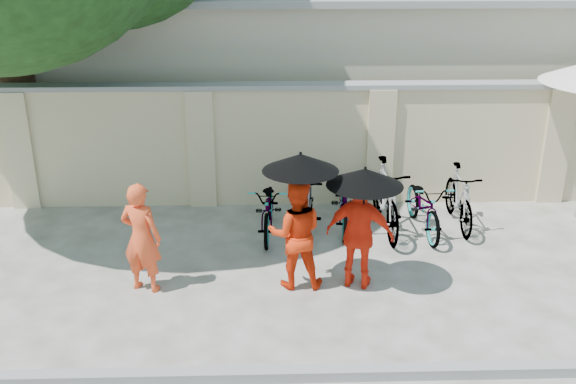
{
  "coord_description": "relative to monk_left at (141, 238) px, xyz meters",
  "views": [
    {
      "loc": [
        0.14,
        -7.21,
        4.26
      ],
      "look_at": [
        0.38,
        0.83,
        1.1
      ],
      "focal_mm": 40.0,
      "sensor_mm": 36.0,
      "label": 1
    }
  ],
  "objects": [
    {
      "name": "ground",
      "position": [
        1.5,
        -0.22,
        -0.74
      ],
      "size": [
        80.0,
        80.0,
        0.0
      ],
      "primitive_type": "plane",
      "color": "#B7B4AB"
    },
    {
      "name": "kerb",
      "position": [
        1.5,
        -1.92,
        -0.68
      ],
      "size": [
        40.0,
        0.16,
        0.12
      ],
      "primitive_type": "cube",
      "color": "gray",
      "rests_on": "ground"
    },
    {
      "name": "compound_wall",
      "position": [
        2.5,
        2.98,
        0.26
      ],
      "size": [
        20.0,
        0.3,
        2.0
      ],
      "primitive_type": "cube",
      "color": "#C8B491",
      "rests_on": "ground"
    },
    {
      "name": "building_behind",
      "position": [
        3.5,
        6.78,
        0.86
      ],
      "size": [
        14.0,
        6.0,
        3.2
      ],
      "primitive_type": "cube",
      "color": "#B8B0A3",
      "rests_on": "ground"
    },
    {
      "name": "monk_left",
      "position": [
        0.0,
        0.0,
        0.0
      ],
      "size": [
        0.62,
        0.51,
        1.48
      ],
      "primitive_type": "imported",
      "rotation": [
        0.0,
        0.0,
        2.82
      ],
      "color": "#FF5024",
      "rests_on": "ground"
    },
    {
      "name": "monk_center",
      "position": [
        1.97,
        0.05,
        0.0
      ],
      "size": [
        0.73,
        0.58,
        1.48
      ],
      "primitive_type": "imported",
      "rotation": [
        0.0,
        0.0,
        3.12
      ],
      "color": "red",
      "rests_on": "ground"
    },
    {
      "name": "parasol_center",
      "position": [
        2.02,
        -0.03,
        1.0
      ],
      "size": [
        0.95,
        0.95,
        1.01
      ],
      "color": "black",
      "rests_on": "ground"
    },
    {
      "name": "monk_right",
      "position": [
        2.79,
        -0.01,
        0.01
      ],
      "size": [
        0.95,
        0.63,
        1.5
      ],
      "primitive_type": "imported",
      "rotation": [
        0.0,
        0.0,
        2.81
      ],
      "color": "#FE2C11",
      "rests_on": "ground"
    },
    {
      "name": "parasol_right",
      "position": [
        2.81,
        -0.09,
        0.82
      ],
      "size": [
        0.96,
        0.96,
        0.82
      ],
      "color": "black",
      "rests_on": "ground"
    },
    {
      "name": "bike_0",
      "position": [
        1.63,
        1.67,
        -0.31
      ],
      "size": [
        0.65,
        1.66,
        0.86
      ],
      "primitive_type": "imported",
      "rotation": [
        0.0,
        0.0,
        -0.05
      ],
      "color": "#9E9CB1",
      "rests_on": "ground"
    },
    {
      "name": "bike_1",
      "position": [
        2.23,
        1.77,
        -0.25
      ],
      "size": [
        0.67,
        1.68,
        0.98
      ],
      "primitive_type": "imported",
      "rotation": [
        0.0,
        0.0,
        -0.13
      ],
      "color": "#9E9CB1",
      "rests_on": "ground"
    },
    {
      "name": "bike_2",
      "position": [
        2.83,
        1.89,
        -0.28
      ],
      "size": [
        0.75,
        1.78,
        0.91
      ],
      "primitive_type": "imported",
      "rotation": [
        0.0,
        0.0,
        -0.09
      ],
      "color": "#9E9CB1",
      "rests_on": "ground"
    },
    {
      "name": "bike_3",
      "position": [
        3.43,
        1.71,
        -0.18
      ],
      "size": [
        0.58,
        1.87,
        1.12
      ],
      "primitive_type": "imported",
      "rotation": [
        0.0,
        0.0,
        0.03
      ],
      "color": "#9E9CB1",
      "rests_on": "ground"
    },
    {
      "name": "bike_4",
      "position": [
        4.03,
        1.67,
        -0.3
      ],
      "size": [
        0.68,
        1.69,
        0.87
      ],
      "primitive_type": "imported",
      "rotation": [
        0.0,
        0.0,
        0.07
      ],
      "color": "#9E9CB1",
      "rests_on": "ground"
    },
    {
      "name": "bike_5",
      "position": [
        4.63,
        1.87,
        -0.26
      ],
      "size": [
        0.49,
        1.61,
        0.96
      ],
      "primitive_type": "imported",
      "rotation": [
        0.0,
        0.0,
        -0.02
      ],
      "color": "#9E9CB1",
      "rests_on": "ground"
    }
  ]
}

